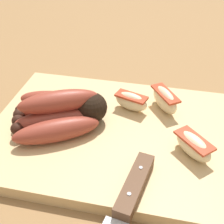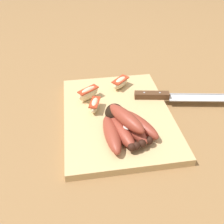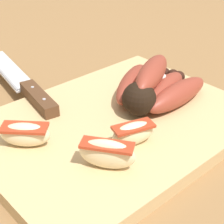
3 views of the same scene
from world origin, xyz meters
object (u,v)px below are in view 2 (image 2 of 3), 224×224
object	(u,v)px
apple_wedge_middle	(88,93)
apple_wedge_far	(95,105)
banana_bunch	(124,126)
apple_wedge_near	(120,83)
chefs_knife	(168,96)

from	to	relation	value
apple_wedge_middle	apple_wedge_far	size ratio (longest dim) A/B	1.09
banana_bunch	apple_wedge_far	size ratio (longest dim) A/B	2.53
apple_wedge_near	apple_wedge_far	bearing A→B (deg)	-40.91
banana_bunch	chefs_knife	bearing A→B (deg)	129.28
chefs_knife	apple_wedge_near	distance (m)	0.15
banana_bunch	chefs_knife	xyz separation A→B (m)	(-0.13, 0.16, -0.02)
apple_wedge_far	banana_bunch	bearing A→B (deg)	30.93
chefs_knife	apple_wedge_middle	xyz separation A→B (m)	(-0.03, -0.23, 0.01)
apple_wedge_near	apple_wedge_far	distance (m)	0.14
chefs_knife	apple_wedge_middle	size ratio (longest dim) A/B	4.18
banana_bunch	apple_wedge_middle	distance (m)	0.17
apple_wedge_near	apple_wedge_middle	world-z (taller)	apple_wedge_middle
banana_bunch	apple_wedge_far	distance (m)	0.12
apple_wedge_middle	apple_wedge_far	world-z (taller)	apple_wedge_middle
chefs_knife	banana_bunch	bearing A→B (deg)	-50.72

